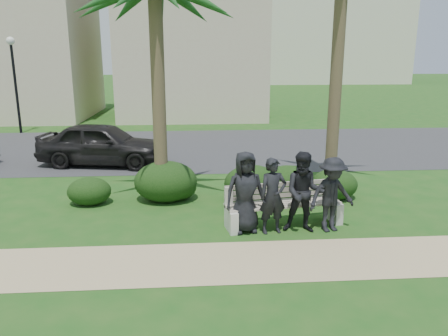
{
  "coord_description": "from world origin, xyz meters",
  "views": [
    {
      "loc": [
        -1.06,
        -8.67,
        3.43
      ],
      "look_at": [
        -0.35,
        1.0,
        0.95
      ],
      "focal_mm": 35.0,
      "sensor_mm": 36.0,
      "label": 1
    }
  ],
  "objects": [
    {
      "name": "hedge_c",
      "position": [
        -1.49,
        1.7,
        0.33
      ],
      "size": [
        1.01,
        0.83,
        0.66
      ],
      "primitive_type": "ellipsoid",
      "color": "black",
      "rests_on": "ground"
    },
    {
      "name": "car_a",
      "position": [
        -3.98,
        5.45,
        0.69
      ],
      "size": [
        4.3,
        2.33,
        1.39
      ],
      "primitive_type": "imported",
      "rotation": [
        0.0,
        0.0,
        1.39
      ],
      "color": "black",
      "rests_on": "ground"
    },
    {
      "name": "footpath",
      "position": [
        0.0,
        -1.8,
        0.0
      ],
      "size": [
        30.0,
        1.6,
        0.01
      ],
      "primitive_type": "cube",
      "color": "tan",
      "rests_on": "ground"
    },
    {
      "name": "ground",
      "position": [
        0.0,
        0.0,
        0.0
      ],
      "size": [
        160.0,
        160.0,
        0.0
      ],
      "primitive_type": "plane",
      "color": "#1B4F16",
      "rests_on": "ground"
    },
    {
      "name": "hedge_f",
      "position": [
        2.41,
        1.47,
        0.38
      ],
      "size": [
        1.17,
        0.97,
        0.76
      ],
      "primitive_type": "ellipsoid",
      "color": "black",
      "rests_on": "ground"
    },
    {
      "name": "hedge_e",
      "position": [
        1.26,
        1.46,
        0.44
      ],
      "size": [
        1.36,
        1.12,
        0.89
      ],
      "primitive_type": "ellipsoid",
      "color": "black",
      "rests_on": "ground"
    },
    {
      "name": "hedge_b",
      "position": [
        -1.73,
        1.66,
        0.5
      ],
      "size": [
        1.54,
        1.27,
        1.0
      ],
      "primitive_type": "ellipsoid",
      "color": "black",
      "rests_on": "ground"
    },
    {
      "name": "stucco_bldg_right",
      "position": [
        -1.0,
        18.0,
        3.66
      ],
      "size": [
        8.4,
        8.4,
        7.3
      ],
      "color": "beige",
      "rests_on": "ground"
    },
    {
      "name": "hedge_a",
      "position": [
        -3.54,
        1.49,
        0.34
      ],
      "size": [
        1.03,
        0.85,
        0.67
      ],
      "primitive_type": "ellipsoid",
      "color": "black",
      "rests_on": "ground"
    },
    {
      "name": "asphalt_street",
      "position": [
        0.0,
        8.0,
        0.0
      ],
      "size": [
        160.0,
        8.0,
        0.01
      ],
      "primitive_type": "cube",
      "color": "#2D2D30",
      "rests_on": "ground"
    },
    {
      "name": "hedge_d",
      "position": [
        0.38,
        1.53,
        0.45
      ],
      "size": [
        1.38,
        1.14,
        0.9
      ],
      "primitive_type": "ellipsoid",
      "color": "black",
      "rests_on": "ground"
    },
    {
      "name": "man_d",
      "position": [
        1.69,
        -0.56,
        0.76
      ],
      "size": [
        1.1,
        0.8,
        1.52
      ],
      "primitive_type": "imported",
      "rotation": [
        0.0,
        0.0,
        0.26
      ],
      "color": "black",
      "rests_on": "ground"
    },
    {
      "name": "man_c",
      "position": [
        1.13,
        -0.55,
        0.82
      ],
      "size": [
        0.91,
        0.78,
        1.64
      ],
      "primitive_type": "imported",
      "rotation": [
        0.0,
        0.0,
        -0.22
      ],
      "color": "black",
      "rests_on": "ground"
    },
    {
      "name": "street_lamp",
      "position": [
        -9.0,
        12.0,
        2.94
      ],
      "size": [
        0.36,
        0.36,
        4.29
      ],
      "color": "black",
      "rests_on": "ground"
    },
    {
      "name": "man_b",
      "position": [
        0.5,
        -0.56,
        0.76
      ],
      "size": [
        0.62,
        0.47,
        1.53
      ],
      "primitive_type": "imported",
      "rotation": [
        0.0,
        0.0,
        0.19
      ],
      "color": "black",
      "rests_on": "ground"
    },
    {
      "name": "park_bench",
      "position": [
        0.81,
        -0.18,
        0.38
      ],
      "size": [
        2.52,
        0.94,
        0.85
      ],
      "rotation": [
        0.0,
        0.0,
        0.16
      ],
      "color": "#A19487",
      "rests_on": "ground"
    },
    {
      "name": "man_a",
      "position": [
        -0.04,
        -0.45,
        0.82
      ],
      "size": [
        0.89,
        0.66,
        1.65
      ],
      "primitive_type": "imported",
      "rotation": [
        0.0,
        0.0,
        0.18
      ],
      "color": "black",
      "rests_on": "ground"
    }
  ]
}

